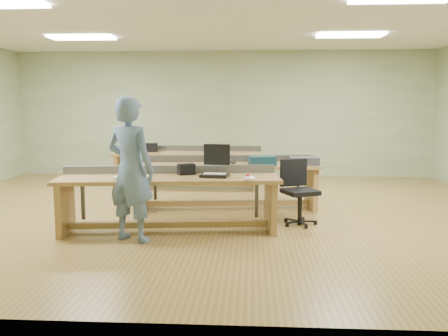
{
  "coord_description": "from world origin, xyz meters",
  "views": [
    {
      "loc": [
        0.72,
        -7.49,
        1.69
      ],
      "look_at": [
        0.31,
        -0.6,
        0.79
      ],
      "focal_mm": 38.0,
      "sensor_mm": 36.0,
      "label": 1
    }
  ],
  "objects": [
    {
      "name": "storage_box_back",
      "position": [
        -1.39,
        2.15,
        0.84
      ],
      "size": [
        0.35,
        0.28,
        0.18
      ],
      "primitive_type": "cube",
      "rotation": [
        0.0,
        0.0,
        0.16
      ],
      "color": "black",
      "rests_on": "workbench_back"
    },
    {
      "name": "camera_bag",
      "position": [
        -0.18,
        -1.04,
        0.83
      ],
      "size": [
        0.26,
        0.22,
        0.15
      ],
      "primitive_type": "cube",
      "rotation": [
        0.0,
        0.0,
        0.43
      ],
      "color": "black",
      "rests_on": "workbench_front"
    },
    {
      "name": "wall_back",
      "position": [
        0.0,
        4.0,
        1.5
      ],
      "size": [
        10.0,
        0.04,
        3.0
      ],
      "primitive_type": "cube",
      "color": "#A5B589",
      "rests_on": "floor"
    },
    {
      "name": "keyboard",
      "position": [
        -0.83,
        -1.43,
        0.76
      ],
      "size": [
        0.52,
        0.28,
        0.03
      ],
      "primitive_type": "cube",
      "rotation": [
        0.0,
        0.0,
        0.24
      ],
      "color": "beige",
      "rests_on": "workbench_front"
    },
    {
      "name": "laptop_screen",
      "position": [
        0.24,
        -1.08,
        1.04
      ],
      "size": [
        0.36,
        0.06,
        0.29
      ],
      "primitive_type": "cube",
      "rotation": [
        0.0,
        0.0,
        -0.13
      ],
      "color": "black",
      "rests_on": "laptop_base"
    },
    {
      "name": "parts_bin_teal",
      "position": [
        0.88,
        0.09,
        0.82
      ],
      "size": [
        0.46,
        0.38,
        0.15
      ],
      "primitive_type": "cube",
      "rotation": [
        0.0,
        0.0,
        0.18
      ],
      "color": "#13333D",
      "rests_on": "workbench_mid"
    },
    {
      "name": "workbench_mid",
      "position": [
        0.33,
        0.22,
        0.56
      ],
      "size": [
        3.02,
        1.09,
        0.86
      ],
      "rotation": [
        0.0,
        0.0,
        0.1
      ],
      "color": "#B4814B",
      "rests_on": "floor"
    },
    {
      "name": "workbench_back",
      "position": [
        -0.6,
        2.13,
        0.56
      ],
      "size": [
        3.02,
        0.84,
        0.86
      ],
      "rotation": [
        0.0,
        0.0,
        -0.01
      ],
      "color": "#B4814B",
      "rests_on": "floor"
    },
    {
      "name": "trackball_mouse",
      "position": [
        0.69,
        -1.57,
        0.79
      ],
      "size": [
        0.17,
        0.19,
        0.07
      ],
      "primitive_type": "ellipsoid",
      "rotation": [
        0.0,
        0.0,
        0.13
      ],
      "color": "white",
      "rests_on": "workbench_front"
    },
    {
      "name": "fluor_panels",
      "position": [
        0.0,
        0.0,
        2.97
      ],
      "size": [
        6.2,
        3.5,
        0.03
      ],
      "color": "white",
      "rests_on": "ceiling"
    },
    {
      "name": "floor",
      "position": [
        0.0,
        0.0,
        0.0
      ],
      "size": [
        10.0,
        10.0,
        0.0
      ],
      "primitive_type": "plane",
      "color": "olive",
      "rests_on": "ground"
    },
    {
      "name": "wall_front",
      "position": [
        0.0,
        -4.0,
        1.5
      ],
      "size": [
        10.0,
        0.04,
        3.0
      ],
      "primitive_type": "cube",
      "color": "#A5B589",
      "rests_on": "floor"
    },
    {
      "name": "workbench_front",
      "position": [
        -0.4,
        -1.24,
        0.56
      ],
      "size": [
        3.03,
        1.11,
        0.86
      ],
      "rotation": [
        0.0,
        0.0,
        0.11
      ],
      "color": "#B4814B",
      "rests_on": "floor"
    },
    {
      "name": "task_chair",
      "position": [
        1.39,
        -0.75,
        0.34
      ],
      "size": [
        0.66,
        0.66,
        0.93
      ],
      "rotation": [
        0.0,
        0.0,
        0.41
      ],
      "color": "black",
      "rests_on": "floor"
    },
    {
      "name": "mug",
      "position": [
        0.41,
        0.22,
        0.8
      ],
      "size": [
        0.13,
        0.13,
        0.09
      ],
      "primitive_type": "imported",
      "rotation": [
        0.0,
        0.0,
        0.08
      ],
      "color": "#323235",
      "rests_on": "workbench_mid"
    },
    {
      "name": "laptop_base",
      "position": [
        0.23,
        -1.22,
        0.77
      ],
      "size": [
        0.4,
        0.34,
        0.04
      ],
      "primitive_type": "cube",
      "rotation": [
        0.0,
        0.0,
        -0.13
      ],
      "color": "black",
      "rests_on": "workbench_front"
    },
    {
      "name": "tray_back",
      "position": [
        -0.05,
        2.11,
        0.81
      ],
      "size": [
        0.32,
        0.25,
        0.12
      ],
      "primitive_type": "cube",
      "rotation": [
        0.0,
        0.0,
        -0.09
      ],
      "color": "#323235",
      "rests_on": "workbench_back"
    },
    {
      "name": "parts_bin_grey",
      "position": [
        1.56,
        0.17,
        0.81
      ],
      "size": [
        0.48,
        0.31,
        0.13
      ],
      "primitive_type": "cube",
      "rotation": [
        0.0,
        0.0,
        0.04
      ],
      "color": "#323235",
      "rests_on": "workbench_mid"
    },
    {
      "name": "person",
      "position": [
        -0.79,
        -1.72,
        0.91
      ],
      "size": [
        0.78,
        0.66,
        1.82
      ],
      "primitive_type": "imported",
      "rotation": [
        0.0,
        0.0,
        2.73
      ],
      "color": "#687CAA",
      "rests_on": "floor"
    },
    {
      "name": "drinks_can",
      "position": [
        0.06,
        0.24,
        0.81
      ],
      "size": [
        0.08,
        0.08,
        0.12
      ],
      "primitive_type": "cylinder",
      "rotation": [
        0.0,
        0.0,
        -0.21
      ],
      "color": "#B7B6BB",
      "rests_on": "workbench_mid"
    },
    {
      "name": "ceiling",
      "position": [
        0.0,
        0.0,
        3.0
      ],
      "size": [
        10.0,
        10.0,
        0.0
      ],
      "primitive_type": "plane",
      "color": "silver",
      "rests_on": "wall_back"
    }
  ]
}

